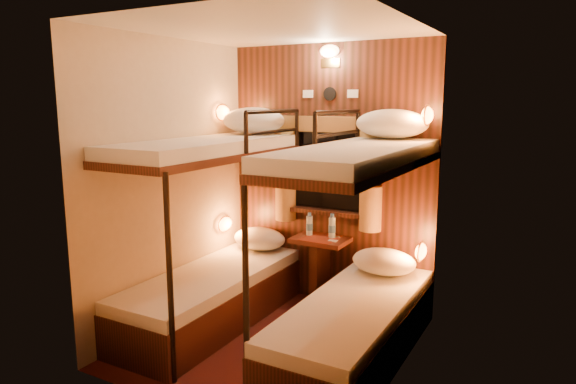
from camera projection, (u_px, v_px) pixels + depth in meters
The scene contains 22 objects.
floor at pixel (274, 342), 4.08m from camera, with size 2.10×2.10×0.00m, color #3C1410.
ceiling at pixel (272, 28), 3.65m from camera, with size 2.10×2.10×0.00m, color silver.
wall_back at pixel (330, 176), 4.77m from camera, with size 2.40×2.40×0.00m, color #C6B293.
wall_front at pixel (180, 222), 2.96m from camera, with size 2.40×2.40×0.00m, color #C6B293.
wall_left at pixel (171, 183), 4.34m from camera, with size 2.40×2.40×0.00m, color #C6B293.
wall_right at pixel (403, 207), 3.39m from camera, with size 2.40×2.40×0.00m, color #C6B293.
back_panel at pixel (330, 176), 4.76m from camera, with size 2.00×0.03×2.40m, color black.
bunk_left at pixel (212, 260), 4.35m from camera, with size 0.72×1.90×1.82m.
bunk_right at pixel (355, 287), 3.73m from camera, with size 0.72×1.90×1.82m.
window at pixel (328, 179), 4.73m from camera, with size 1.00×0.12×0.79m.
curtains at pixel (327, 170), 4.69m from camera, with size 1.10×0.22×1.00m.
back_fixtures at pixel (330, 60), 4.54m from camera, with size 0.54×0.09×0.48m.
reading_lamps at pixel (314, 176), 4.46m from camera, with size 2.00×0.20×1.25m.
table at pixel (320, 263), 4.73m from camera, with size 0.50×0.34×0.66m.
bottle_left at pixel (309, 226), 4.77m from camera, with size 0.06×0.06×0.22m.
bottle_right at pixel (332, 228), 4.68m from camera, with size 0.07×0.07×0.23m.
sachet_a at pixel (333, 241), 4.59m from camera, with size 0.08×0.06×0.01m, color silver.
sachet_b at pixel (336, 237), 4.72m from camera, with size 0.07×0.05×0.01m, color silver.
pillow_lower_left at pixel (259, 238), 5.01m from camera, with size 0.53×0.38×0.21m, color white.
pillow_lower_right at pixel (384, 262), 4.29m from camera, with size 0.54×0.39×0.21m, color white.
pillow_upper_left at pixel (254, 120), 4.73m from camera, with size 0.62×0.44×0.24m, color white.
pillow_upper_right at pixel (392, 124), 4.16m from camera, with size 0.60×0.43×0.24m, color white.
Camera 1 is at (1.94, -3.27, 1.90)m, focal length 32.00 mm.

